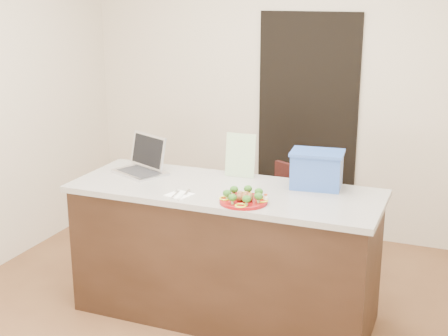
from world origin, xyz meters
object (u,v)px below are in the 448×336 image
at_px(yogurt_bottle, 266,200).
at_px(laptop, 144,162).
at_px(napkin, 180,195).
at_px(plate, 244,201).
at_px(chair, 290,215).
at_px(blue_box, 317,169).
at_px(island, 225,252).

distance_m(yogurt_bottle, laptop, 1.09).
bearing_deg(napkin, plate, 2.25).
relative_size(napkin, chair, 0.16).
relative_size(yogurt_bottle, blue_box, 0.17).
xyz_separation_m(plate, laptop, (-0.90, 0.37, 0.06)).
height_order(island, laptop, laptop).
bearing_deg(yogurt_bottle, plate, -165.29).
bearing_deg(laptop, blue_box, 29.13).
height_order(island, yogurt_bottle, yogurt_bottle).
xyz_separation_m(island, blue_box, (0.55, 0.24, 0.58)).
bearing_deg(chair, napkin, -89.26).
xyz_separation_m(island, napkin, (-0.21, -0.24, 0.46)).
distance_m(laptop, blue_box, 1.24).
bearing_deg(chair, laptop, -121.38).
height_order(island, napkin, napkin).
bearing_deg(plate, island, 133.85).
xyz_separation_m(laptop, chair, (0.92, 0.62, -0.49)).
bearing_deg(yogurt_bottle, chair, 96.48).
distance_m(island, yogurt_bottle, 0.63).
height_order(plate, chair, plate).
relative_size(plate, blue_box, 0.82).
distance_m(napkin, yogurt_bottle, 0.56).
bearing_deg(blue_box, island, -162.58).
relative_size(island, laptop, 4.72).
xyz_separation_m(napkin, chair, (0.45, 1.01, -0.43)).
height_order(island, plate, plate).
height_order(blue_box, chair, blue_box).
bearing_deg(chair, blue_box, -34.21).
bearing_deg(island, chair, 72.70).
relative_size(napkin, blue_box, 0.39).
relative_size(island, chair, 2.35).
bearing_deg(chair, yogurt_bottle, -58.79).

